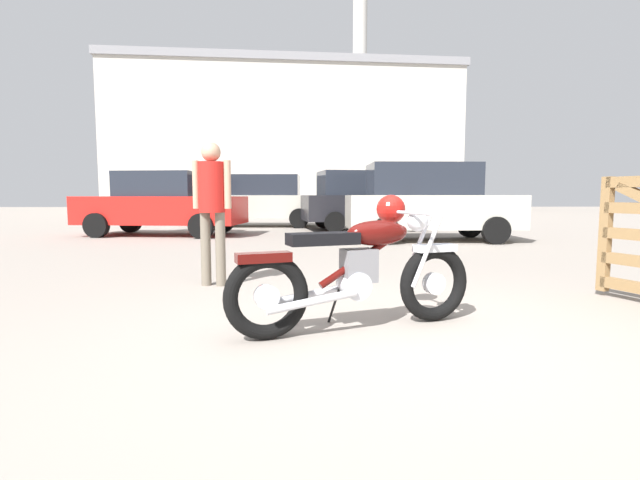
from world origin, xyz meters
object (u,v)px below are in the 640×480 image
at_px(silver_sedan_mid, 162,204).
at_px(blue_hatchback_right, 253,199).
at_px(dark_sedan_left, 428,201).
at_px(pale_sedan_back, 365,200).
at_px(vintage_motorcycle, 361,267).
at_px(bystander, 212,199).

relative_size(silver_sedan_mid, blue_hatchback_right, 0.92).
bearing_deg(silver_sedan_mid, dark_sedan_left, 172.72).
distance_m(dark_sedan_left, pale_sedan_back, 3.59).
xyz_separation_m(vintage_motorcycle, bystander, (-1.53, 1.80, 0.53)).
bearing_deg(vintage_motorcycle, bystander, 111.00).
height_order(vintage_motorcycle, silver_sedan_mid, silver_sedan_mid).
relative_size(vintage_motorcycle, blue_hatchback_right, 0.42).
xyz_separation_m(vintage_motorcycle, silver_sedan_mid, (-4.26, 8.80, 0.34)).
xyz_separation_m(silver_sedan_mid, blue_hatchback_right, (1.99, 3.51, 0.10)).
distance_m(silver_sedan_mid, pale_sedan_back, 5.86).
bearing_deg(bystander, dark_sedan_left, -26.36).
bearing_deg(pale_sedan_back, silver_sedan_mid, -171.30).
bearing_deg(silver_sedan_mid, blue_hatchback_right, -112.68).
relative_size(silver_sedan_mid, dark_sedan_left, 1.12).
distance_m(silver_sedan_mid, blue_hatchback_right, 4.03).
distance_m(vintage_motorcycle, pale_sedan_back, 10.65).
bearing_deg(pale_sedan_back, dark_sedan_left, -81.76).
bearing_deg(blue_hatchback_right, vintage_motorcycle, -77.52).
bearing_deg(silver_sedan_mid, pale_sedan_back, -155.68).
bearing_deg(blue_hatchback_right, pale_sedan_back, -23.88).
xyz_separation_m(pale_sedan_back, blue_hatchback_right, (-3.60, 1.75, 0.02)).
bearing_deg(bystander, pale_sedan_back, -8.17).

